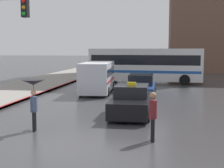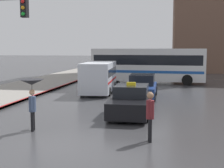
# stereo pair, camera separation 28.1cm
# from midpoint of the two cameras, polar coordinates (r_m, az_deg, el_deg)

# --- Properties ---
(ground_plane) EXTENTS (300.00, 300.00, 0.00)m
(ground_plane) POSITION_cam_midpoint_polar(r_m,az_deg,el_deg) (10.49, -9.16, -11.56)
(ground_plane) COLOR #38383A
(taxi) EXTENTS (1.91, 4.55, 1.62)m
(taxi) POSITION_cam_midpoint_polar(r_m,az_deg,el_deg) (15.41, 3.07, -3.15)
(taxi) COLOR black
(taxi) RESTS_ON ground_plane
(sedan_red) EXTENTS (1.91, 4.56, 1.54)m
(sedan_red) POSITION_cam_midpoint_polar(r_m,az_deg,el_deg) (20.95, 4.92, -0.60)
(sedan_red) COLOR navy
(sedan_red) RESTS_ON ground_plane
(ambulance_van) EXTENTS (2.37, 5.83, 2.26)m
(ambulance_van) POSITION_cam_midpoint_polar(r_m,az_deg,el_deg) (23.23, -3.01, 1.51)
(ambulance_van) COLOR silver
(ambulance_van) RESTS_ON ground_plane
(city_bus) EXTENTS (10.85, 3.46, 3.28)m
(city_bus) POSITION_cam_midpoint_polar(r_m,az_deg,el_deg) (30.18, 5.88, 3.68)
(city_bus) COLOR silver
(city_bus) RESTS_ON ground_plane
(pedestrian_with_umbrella) EXTENTS (0.95, 0.95, 2.05)m
(pedestrian_with_umbrella) POSITION_cam_midpoint_polar(r_m,az_deg,el_deg) (12.56, -14.79, -1.17)
(pedestrian_with_umbrella) COLOR black
(pedestrian_with_umbrella) RESTS_ON ground_plane
(pedestrian_man) EXTENTS (0.31, 0.43, 1.75)m
(pedestrian_man) POSITION_cam_midpoint_polar(r_m,az_deg,el_deg) (10.94, 6.75, -5.21)
(pedestrian_man) COLOR black
(pedestrian_man) RESTS_ON ground_plane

